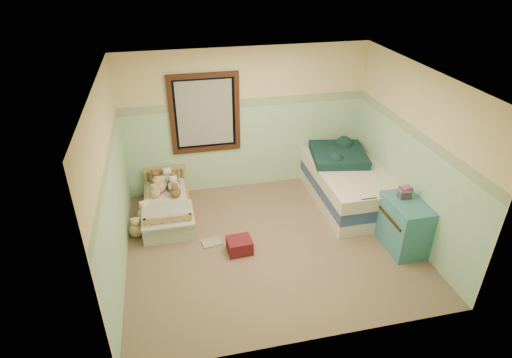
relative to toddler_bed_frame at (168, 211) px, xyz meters
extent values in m
cube|color=#775F4A|center=(1.46, -1.05, -0.10)|extent=(4.20, 3.60, 0.02)
cube|color=white|center=(1.46, -1.05, 2.42)|extent=(4.20, 3.60, 0.02)
cube|color=beige|center=(1.46, 0.75, 1.16)|extent=(4.20, 0.04, 2.50)
cube|color=beige|center=(1.46, -2.85, 1.16)|extent=(4.20, 0.04, 2.50)
cube|color=beige|center=(-0.64, -1.05, 1.16)|extent=(0.04, 3.60, 2.50)
cube|color=beige|center=(3.56, -1.05, 1.16)|extent=(0.04, 3.60, 2.50)
cube|color=#98D09A|center=(1.46, 0.74, 0.66)|extent=(4.20, 0.01, 1.50)
cube|color=#54825C|center=(1.46, 0.74, 1.48)|extent=(4.20, 0.01, 0.15)
cube|color=#33190E|center=(0.76, 0.71, 1.36)|extent=(1.16, 0.06, 1.36)
cube|color=#B7B6AE|center=(0.76, 0.72, 1.36)|extent=(0.92, 0.01, 1.12)
cube|color=tan|center=(0.00, 0.00, 0.00)|extent=(0.71, 1.43, 0.18)
cube|color=white|center=(0.00, 0.00, 0.15)|extent=(0.65, 1.36, 0.12)
cube|color=#8CB3D9|center=(0.00, -0.44, 0.23)|extent=(0.77, 0.71, 0.03)
sphere|color=brown|center=(-0.15, 0.50, 0.32)|extent=(0.21, 0.21, 0.21)
sphere|color=white|center=(0.05, 0.50, 0.32)|extent=(0.22, 0.22, 0.22)
sphere|color=#DAB27E|center=(-0.10, 0.28, 0.31)|extent=(0.21, 0.21, 0.21)
sphere|color=black|center=(0.13, 0.28, 0.31)|extent=(0.19, 0.19, 0.19)
sphere|color=white|center=(-0.35, -0.08, 0.04)|extent=(0.26, 0.26, 0.26)
sphere|color=#DAB27E|center=(-0.49, -0.44, 0.02)|extent=(0.22, 0.22, 0.22)
cube|color=white|center=(3.01, -0.14, 0.02)|extent=(1.05, 2.10, 0.22)
cube|color=navy|center=(3.01, -0.14, 0.24)|extent=(1.05, 2.10, 0.22)
cube|color=white|center=(3.01, -0.14, 0.46)|extent=(1.09, 2.14, 0.22)
cube|color=black|center=(2.96, 0.16, 0.64)|extent=(1.04, 1.09, 0.14)
cube|color=teal|center=(3.32, -1.53, 0.29)|extent=(0.48, 0.76, 0.76)
cube|color=brown|center=(3.32, -1.40, 0.75)|extent=(0.17, 0.14, 0.16)
cube|color=maroon|center=(0.98, -1.14, 0.02)|extent=(0.36, 0.32, 0.22)
cube|color=gold|center=(0.59, -0.87, -0.08)|extent=(0.30, 0.25, 0.03)
sphere|color=brown|center=(0.14, 0.32, 0.32)|extent=(0.21, 0.21, 0.21)
sphere|color=white|center=(0.14, 0.27, 0.31)|extent=(0.20, 0.20, 0.20)
sphere|color=#DAB27E|center=(-0.13, 0.26, 0.30)|extent=(0.18, 0.18, 0.18)
sphere|color=#DAB27E|center=(-0.17, 0.14, 0.30)|extent=(0.17, 0.17, 0.17)
sphere|color=brown|center=(0.15, 0.07, 0.30)|extent=(0.18, 0.18, 0.18)
sphere|color=white|center=(-0.04, 0.38, 0.29)|extent=(0.16, 0.16, 0.16)
camera|label=1|loc=(0.17, -5.88, 3.85)|focal=29.50mm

